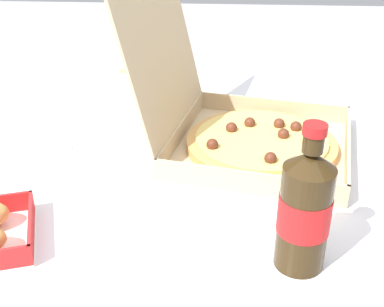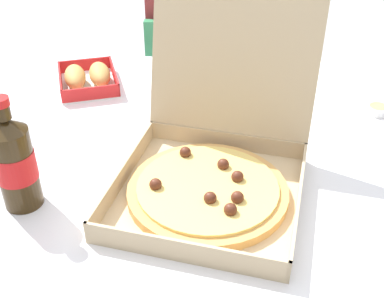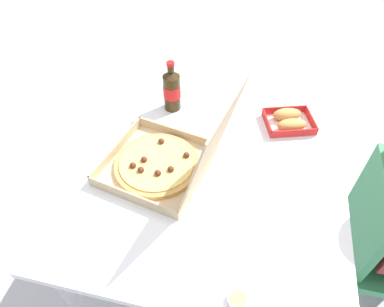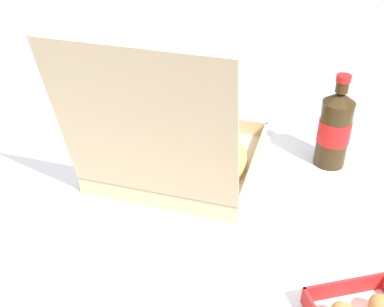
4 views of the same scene
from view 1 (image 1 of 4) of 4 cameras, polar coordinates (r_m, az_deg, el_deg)
name	(u,v)px [view 1 (image 1 of 4)]	position (r m, az deg, el deg)	size (l,w,h in m)	color
dining_table	(168,202)	(1.03, -2.78, -5.52)	(1.12, 0.97, 0.76)	white
pizza_box_open	(243,126)	(1.04, 5.82, 3.13)	(0.43, 0.49, 0.38)	tan
cola_bottle	(305,210)	(0.71, 12.60, -6.20)	(0.07, 0.07, 0.22)	#33230F
paper_menu	(68,127)	(1.17, -13.87, 2.90)	(0.21, 0.15, 0.00)	white
dipping_sauce_cup	(127,74)	(1.45, -7.35, 8.89)	(0.06, 0.06, 0.02)	white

